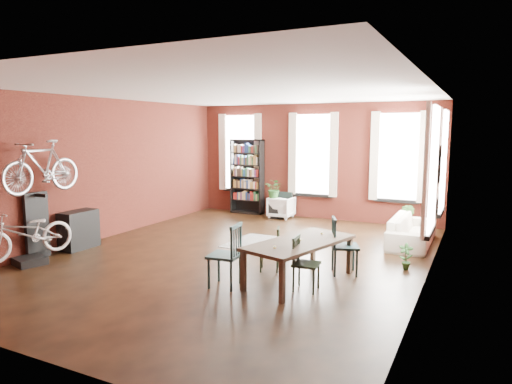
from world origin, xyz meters
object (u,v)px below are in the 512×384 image
Objects in this scene: dining_chair_c at (306,264)px; plant_stand at (275,208)px; dining_chair_d at (345,246)px; bookshelf at (247,177)px; dining_chair_b at (269,249)px; console_table at (79,230)px; dining_chair_a at (225,255)px; cream_sofa at (412,226)px; bicycle_floor at (26,211)px; dining_table at (299,261)px; white_armchair at (281,206)px; bike_trainer at (30,261)px.

dining_chair_c is 1.50× the size of plant_stand.
dining_chair_d is 0.45× the size of bookshelf.
console_table reaches higher than dining_chair_b.
dining_chair_a is 1.28× the size of console_table.
cream_sofa is 7.15m from console_table.
cream_sofa is 7.80m from bicycle_floor.
dining_chair_d reaches higher than dining_table.
white_armchair is (-2.99, 4.17, -0.16)m from dining_chair_d.
cream_sofa reaches higher than bike_trainer.
dining_table is 2.05× the size of dining_chair_d.
console_table is (-4.92, -0.08, 0.06)m from dining_table.
cream_sofa is at bearing 144.30° from dining_chair_a.
dining_chair_d is 5.78m from bike_trainer.
plant_stand is at bearing 133.99° from dining_table.
bicycle_floor is (-0.01, -0.01, 0.94)m from bike_trainer.
dining_chair_b is at bearing -67.00° from plant_stand.
console_table is at bearing 75.44° from dining_chair_d.
dining_chair_a is at bearing 20.57° from bicycle_floor.
bicycle_floor reaches higher than bike_trainer.
dining_table is 3.03× the size of white_armchair.
cream_sofa is at bearing 29.33° from console_table.
bookshelf is 1.38m from plant_stand.
bookshelf reaches higher than dining_chair_a.
dining_chair_a reaches higher than plant_stand.
dining_chair_a is 3.92m from bicycle_floor.
dining_table is 4.09× the size of bike_trainer.
white_armchair is at bearing 80.65° from bicycle_floor.
dining_chair_a is 0.59× the size of bicycle_floor.
dining_table is 6.33m from bookshelf.
dining_chair_d is at bearing 127.28° from dining_chair_a.
bookshelf reaches higher than dining_table.
dining_chair_c is at bearing 164.11° from cream_sofa.
console_table is (-6.23, -3.50, -0.01)m from cream_sofa.
dining_chair_a is (-0.99, -0.75, 0.17)m from dining_table.
bike_trainer is at bearing -148.78° from dining_table.
plant_stand is (-2.58, 4.77, -0.06)m from dining_table.
dining_chair_c is 0.49× the size of bicycle_floor.
dining_chair_d is at bearing -46.19° from bookshelf.
dining_chair_a is 1.30m from dining_chair_c.
dining_chair_d is 5.80m from bicycle_floor.
bicycle_floor is at bearing -110.10° from plant_stand.
plant_stand is (-1.60, 5.52, -0.23)m from dining_chair_a.
dining_chair_b is at bearing 49.49° from dining_chair_c.
dining_chair_a is 2.14m from dining_chair_d.
dining_table is 0.94m from dining_chair_d.
dining_chair_b is at bearing 5.69° from console_table.
dining_chair_d is 0.47× the size of cream_sofa.
dining_chair_b is 3.67m from cream_sofa.
cream_sofa is at bearing -19.21° from plant_stand.
dining_table is 5.49m from white_armchair.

